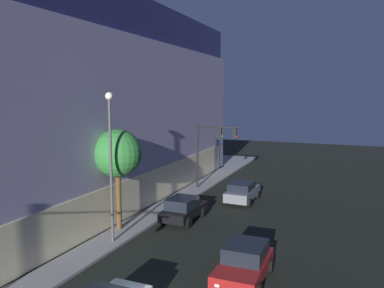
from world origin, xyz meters
name	(u,v)px	position (x,y,z in m)	size (l,w,h in m)	color
modern_building	(11,104)	(14.41, 22.35, 7.80)	(35.43, 29.26, 15.75)	#4C4C51
traffic_light_far_corner	(213,142)	(20.99, 5.35, 4.37)	(0.58, 3.86, 5.94)	black
street_lamp_sidewalk	(111,150)	(6.64, 6.39, 5.49)	(0.44, 0.44, 8.60)	#484848
sidewalk_tree	(118,154)	(8.59, 7.23, 4.96)	(3.01, 3.01, 6.36)	#53391E
car_red	(244,262)	(5.29, -1.82, 0.85)	(4.27, 2.26, 1.67)	maroon
car_black	(183,209)	(11.97, 4.28, 0.85)	(4.19, 2.16, 1.66)	black
car_grey	(242,192)	(18.11, 1.79, 0.86)	(4.30, 2.17, 1.64)	slate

